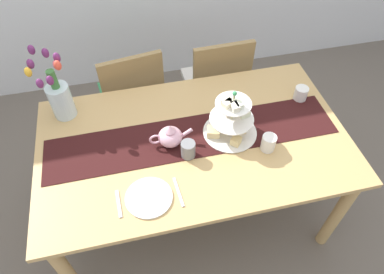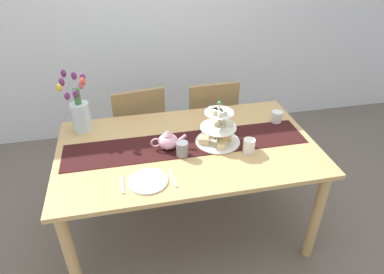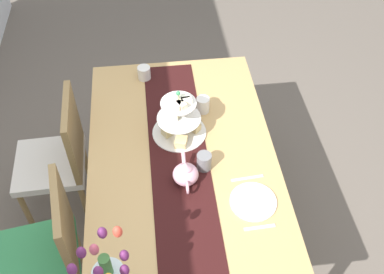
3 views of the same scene
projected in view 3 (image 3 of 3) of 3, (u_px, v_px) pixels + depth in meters
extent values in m
plane|color=#6B6056|center=(185.00, 236.00, 2.92)|extent=(8.00, 8.00, 0.00)
cube|color=tan|center=(183.00, 163.00, 2.38)|extent=(1.70, 1.00, 0.03)
cylinder|color=tan|center=(232.00, 108.00, 3.22)|extent=(0.07, 0.07, 0.73)
cylinder|color=tan|center=(112.00, 118.00, 3.15)|extent=(0.07, 0.07, 0.73)
cylinder|color=olive|center=(15.00, 258.00, 2.60)|extent=(0.04, 0.04, 0.41)
cylinder|color=olive|center=(77.00, 243.00, 2.66)|extent=(0.04, 0.04, 0.41)
cube|color=#389356|center=(38.00, 259.00, 2.34)|extent=(0.48, 0.48, 0.05)
cube|color=olive|center=(65.00, 225.00, 2.19)|extent=(0.42, 0.10, 0.45)
cylinder|color=olive|center=(32.00, 168.00, 3.05)|extent=(0.04, 0.04, 0.41)
cylinder|color=olive|center=(27.00, 213.00, 2.80)|extent=(0.04, 0.04, 0.41)
cylinder|color=olive|center=(86.00, 162.00, 3.08)|extent=(0.04, 0.04, 0.41)
cylinder|color=olive|center=(85.00, 206.00, 2.84)|extent=(0.04, 0.04, 0.41)
cube|color=silver|center=(50.00, 164.00, 2.77)|extent=(0.43, 0.43, 0.05)
cube|color=olive|center=(73.00, 133.00, 2.61)|extent=(0.42, 0.05, 0.45)
cube|color=black|center=(179.00, 162.00, 2.36)|extent=(1.61, 0.31, 0.00)
cylinder|color=beige|center=(179.00, 115.00, 2.40)|extent=(0.01, 0.01, 0.28)
cylinder|color=white|center=(179.00, 132.00, 2.50)|extent=(0.30, 0.30, 0.01)
cylinder|color=white|center=(179.00, 118.00, 2.42)|extent=(0.24, 0.24, 0.01)
cylinder|color=white|center=(178.00, 103.00, 2.34)|extent=(0.19, 0.19, 0.01)
cube|color=#EFC679|center=(178.00, 122.00, 2.52)|extent=(0.06, 0.07, 0.05)
cube|color=#D1C18B|center=(168.00, 131.00, 2.47)|extent=(0.07, 0.08, 0.05)
cube|color=beige|center=(180.00, 142.00, 2.41)|extent=(0.08, 0.08, 0.04)
cube|color=#EBCF8B|center=(195.00, 127.00, 2.49)|extent=(0.07, 0.07, 0.04)
cube|color=beige|center=(177.00, 107.00, 2.45)|extent=(0.06, 0.05, 0.03)
cube|color=beige|center=(170.00, 111.00, 2.43)|extent=(0.07, 0.06, 0.03)
cube|color=#F3E0C2|center=(172.00, 117.00, 2.39)|extent=(0.04, 0.06, 0.03)
cube|color=beige|center=(177.00, 106.00, 2.30)|extent=(0.06, 0.05, 0.03)
cube|color=#F4E7C1|center=(182.00, 105.00, 2.30)|extent=(0.07, 0.06, 0.03)
cube|color=silver|center=(187.00, 101.00, 2.32)|extent=(0.04, 0.06, 0.03)
cube|color=silver|center=(184.00, 98.00, 2.34)|extent=(0.05, 0.06, 0.03)
sphere|color=#389356|center=(178.00, 93.00, 2.29)|extent=(0.02, 0.02, 0.02)
ellipsoid|color=#E5A8BC|center=(186.00, 174.00, 2.24)|extent=(0.13, 0.13, 0.10)
cone|color=#E5A8BC|center=(185.00, 166.00, 2.19)|extent=(0.06, 0.06, 0.04)
cylinder|color=#E5A8BC|center=(184.00, 159.00, 2.29)|extent=(0.07, 0.02, 0.06)
torus|color=#E5A8BC|center=(187.00, 187.00, 2.18)|extent=(0.07, 0.01, 0.07)
cylinder|color=#3D7538|center=(106.00, 266.00, 1.68)|extent=(0.04, 0.04, 0.12)
ellipsoid|color=#6B2860|center=(102.00, 233.00, 1.62)|extent=(0.04, 0.04, 0.06)
ellipsoid|color=#E5607A|center=(94.00, 249.00, 1.66)|extent=(0.04, 0.04, 0.06)
ellipsoid|color=#6B2860|center=(81.00, 253.00, 1.58)|extent=(0.04, 0.04, 0.06)
ellipsoid|color=#6B2860|center=(72.00, 269.00, 1.53)|extent=(0.04, 0.04, 0.06)
ellipsoid|color=#6B2860|center=(98.00, 272.00, 1.55)|extent=(0.04, 0.04, 0.06)
ellipsoid|color=#6B2860|center=(125.00, 270.00, 1.62)|extent=(0.04, 0.04, 0.06)
ellipsoid|color=#6B2860|center=(124.00, 255.00, 1.65)|extent=(0.04, 0.04, 0.06)
ellipsoid|color=#EF4C38|center=(118.00, 232.00, 1.63)|extent=(0.04, 0.04, 0.06)
cylinder|color=white|center=(144.00, 73.00, 2.79)|extent=(0.08, 0.08, 0.08)
cylinder|color=white|center=(253.00, 201.00, 2.19)|extent=(0.23, 0.23, 0.01)
cube|color=silver|center=(260.00, 227.00, 2.09)|extent=(0.02, 0.15, 0.01)
cube|color=silver|center=(247.00, 178.00, 2.29)|extent=(0.03, 0.17, 0.01)
cylinder|color=slate|center=(204.00, 161.00, 2.30)|extent=(0.08, 0.08, 0.09)
cylinder|color=white|center=(203.00, 105.00, 2.59)|extent=(0.08, 0.08, 0.09)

